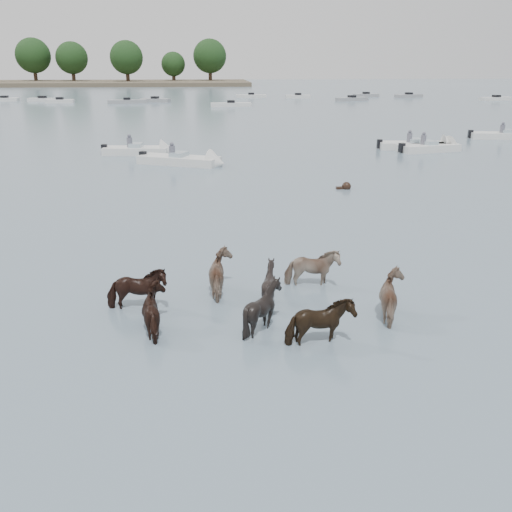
{
  "coord_description": "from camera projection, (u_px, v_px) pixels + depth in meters",
  "views": [
    {
      "loc": [
        -2.04,
        -10.34,
        5.74
      ],
      "look_at": [
        -0.84,
        2.88,
        1.1
      ],
      "focal_mm": 38.87,
      "sensor_mm": 36.0,
      "label": 1
    }
  ],
  "objects": [
    {
      "name": "ground",
      "position": [
        307.0,
        348.0,
        11.79
      ],
      "size": [
        400.0,
        400.0,
        0.0
      ],
      "primitive_type": "plane",
      "color": "slate",
      "rests_on": "ground"
    },
    {
      "name": "pony_herd",
      "position": [
        261.0,
        295.0,
        13.35
      ],
      "size": [
        7.58,
        4.34,
        1.29
      ],
      "color": "black",
      "rests_on": "ground"
    },
    {
      "name": "swimming_pony",
      "position": [
        345.0,
        187.0,
        26.61
      ],
      "size": [
        0.72,
        0.44,
        0.44
      ],
      "color": "black",
      "rests_on": "ground"
    },
    {
      "name": "motorboat_a",
      "position": [
        147.0,
        151.0,
        36.67
      ],
      "size": [
        4.91,
        2.0,
        1.92
      ],
      "rotation": [
        0.0,
        0.0,
        -0.09
      ],
      "color": "silver",
      "rests_on": "ground"
    },
    {
      "name": "motorboat_b",
      "position": [
        191.0,
        161.0,
        32.79
      ],
      "size": [
        5.53,
        3.65,
        1.92
      ],
      "rotation": [
        0.0,
        0.0,
        -0.42
      ],
      "color": "silver",
      "rests_on": "ground"
    },
    {
      "name": "motorboat_c",
      "position": [
        425.0,
        146.0,
        38.92
      ],
      "size": [
        5.59,
        2.19,
        1.92
      ],
      "rotation": [
        0.0,
        0.0,
        -0.11
      ],
      "color": "silver",
      "rests_on": "ground"
    },
    {
      "name": "motorboat_d",
      "position": [
        437.0,
        147.0,
        38.07
      ],
      "size": [
        4.93,
        2.66,
        1.92
      ],
      "rotation": [
        0.0,
        0.0,
        0.24
      ],
      "color": "silver",
      "rests_on": "ground"
    },
    {
      "name": "distant_flotilla",
      "position": [
        219.0,
        99.0,
        87.16
      ],
      "size": [
        104.15,
        22.84,
        0.93
      ],
      "color": "gray",
      "rests_on": "ground"
    }
  ]
}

